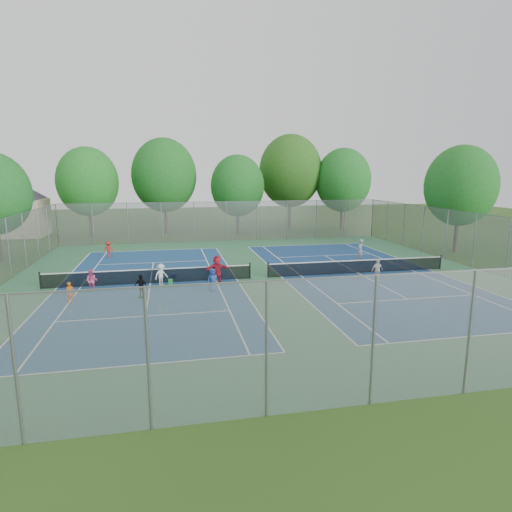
{
  "coord_description": "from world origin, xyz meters",
  "views": [
    {
      "loc": [
        -5.74,
        -26.85,
        6.86
      ],
      "look_at": [
        0.0,
        1.0,
        1.3
      ],
      "focal_mm": 30.0,
      "sensor_mm": 36.0,
      "label": 1
    }
  ],
  "objects_px": {
    "ball_hopper": "(171,283)",
    "instructor": "(360,251)",
    "ball_crate": "(173,276)",
    "net_right": "(358,267)",
    "net_left": "(150,277)"
  },
  "relations": [
    {
      "from": "ball_crate",
      "to": "ball_hopper",
      "type": "relative_size",
      "value": 0.66
    },
    {
      "from": "net_right",
      "to": "ball_crate",
      "type": "distance_m",
      "value": 12.6
    },
    {
      "from": "net_left",
      "to": "net_right",
      "type": "xyz_separation_m",
      "value": [
        14.0,
        0.0,
        0.0
      ]
    },
    {
      "from": "net_right",
      "to": "instructor",
      "type": "xyz_separation_m",
      "value": [
        1.77,
        3.47,
        0.45
      ]
    },
    {
      "from": "net_right",
      "to": "ball_hopper",
      "type": "bearing_deg",
      "value": -174.56
    },
    {
      "from": "net_left",
      "to": "instructor",
      "type": "bearing_deg",
      "value": 12.42
    },
    {
      "from": "ball_crate",
      "to": "instructor",
      "type": "height_order",
      "value": "instructor"
    },
    {
      "from": "ball_hopper",
      "to": "instructor",
      "type": "xyz_separation_m",
      "value": [
        14.52,
        4.69,
        0.65
      ]
    },
    {
      "from": "net_right",
      "to": "instructor",
      "type": "relative_size",
      "value": 7.12
    },
    {
      "from": "net_left",
      "to": "instructor",
      "type": "relative_size",
      "value": 7.12
    },
    {
      "from": "ball_hopper",
      "to": "instructor",
      "type": "bearing_deg",
      "value": 17.89
    },
    {
      "from": "net_left",
      "to": "instructor",
      "type": "xyz_separation_m",
      "value": [
        15.77,
        3.47,
        0.45
      ]
    },
    {
      "from": "ball_hopper",
      "to": "net_right",
      "type": "bearing_deg",
      "value": 5.44
    },
    {
      "from": "ball_crate",
      "to": "net_left",
      "type": "bearing_deg",
      "value": -143.23
    },
    {
      "from": "net_right",
      "to": "ball_crate",
      "type": "bearing_deg",
      "value": 175.06
    }
  ]
}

